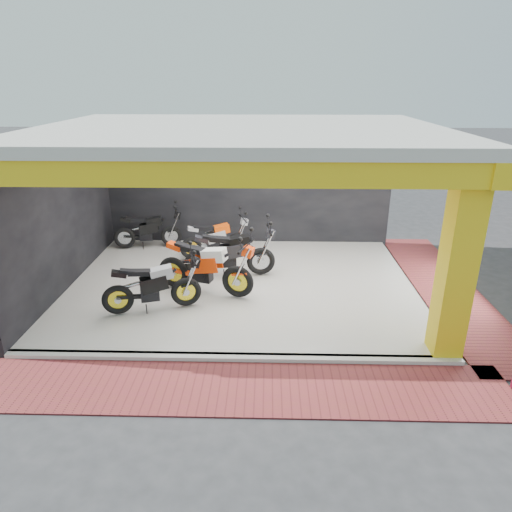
{
  "coord_description": "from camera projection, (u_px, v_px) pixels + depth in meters",
  "views": [
    {
      "loc": [
        0.6,
        -7.8,
        4.62
      ],
      "look_at": [
        0.35,
        1.73,
        0.9
      ],
      "focal_mm": 32.0,
      "sensor_mm": 36.0,
      "label": 1
    }
  ],
  "objects": [
    {
      "name": "moto_row_d",
      "position": [
        171.0,
        226.0,
        12.91
      ],
      "size": [
        2.1,
        1.05,
        1.23
      ],
      "primitive_type": null,
      "rotation": [
        0.0,
        0.0,
        0.16
      ],
      "color": "black",
      "rests_on": "showroom_floor"
    },
    {
      "name": "showroom_floor",
      "position": [
        242.0,
        285.0,
        10.81
      ],
      "size": [
        8.0,
        6.0,
        0.1
      ],
      "primitive_type": "cube",
      "color": "white",
      "rests_on": "ground"
    },
    {
      "name": "moto_hero",
      "position": [
        237.0,
        267.0,
        9.8
      ],
      "size": [
        2.59,
        1.6,
        1.49
      ],
      "primitive_type": null,
      "rotation": [
        0.0,
        0.0,
        -0.31
      ],
      "color": "#FF3D0A",
      "rests_on": "showroom_floor"
    },
    {
      "name": "moto_row_b",
      "position": [
        261.0,
        248.0,
        10.97
      ],
      "size": [
        2.39,
        1.11,
        1.41
      ],
      "primitive_type": null,
      "rotation": [
        0.0,
        0.0,
        0.11
      ],
      "color": "black",
      "rests_on": "showroom_floor"
    },
    {
      "name": "corner_column",
      "position": [
        458.0,
        265.0,
        7.53
      ],
      "size": [
        0.5,
        0.5,
        3.5
      ],
      "primitive_type": "cube",
      "color": "yellow",
      "rests_on": "ground"
    },
    {
      "name": "paver_front",
      "position": [
        228.0,
        387.0,
        7.28
      ],
      "size": [
        9.0,
        1.4,
        0.03
      ],
      "primitive_type": "cube",
      "color": "maroon",
      "rests_on": "ground"
    },
    {
      "name": "header_beam_front",
      "position": [
        228.0,
        173.0,
        6.83
      ],
      "size": [
        8.4,
        0.3,
        0.4
      ],
      "primitive_type": "cube",
      "color": "yellow",
      "rests_on": "corner_column"
    },
    {
      "name": "moto_row_c",
      "position": [
        237.0,
        233.0,
        12.37
      ],
      "size": [
        2.1,
        1.34,
        1.21
      ],
      "primitive_type": null,
      "rotation": [
        0.0,
        0.0,
        0.34
      ],
      "color": "#9A9DA1",
      "rests_on": "showroom_floor"
    },
    {
      "name": "moto_row_a",
      "position": [
        185.0,
        278.0,
        9.46
      ],
      "size": [
        2.27,
        1.37,
        1.3
      ],
      "primitive_type": null,
      "rotation": [
        0.0,
        0.0,
        0.29
      ],
      "color": "black",
      "rests_on": "showroom_floor"
    },
    {
      "name": "floor_kerb",
      "position": [
        232.0,
        358.0,
        7.99
      ],
      "size": [
        8.0,
        0.2,
        0.1
      ],
      "primitive_type": "cube",
      "color": "white",
      "rests_on": "ground"
    },
    {
      "name": "ground",
      "position": [
        236.0,
        330.0,
        8.96
      ],
      "size": [
        80.0,
        80.0,
        0.0
      ],
      "primitive_type": "plane",
      "color": "#2D2D30",
      "rests_on": "ground"
    },
    {
      "name": "showroom_ceiling",
      "position": [
        240.0,
        131.0,
        9.52
      ],
      "size": [
        8.4,
        6.4,
        0.2
      ],
      "primitive_type": "cube",
      "color": "beige",
      "rests_on": "corner_column"
    },
    {
      "name": "header_beam_right",
      "position": [
        431.0,
        146.0,
        9.53
      ],
      "size": [
        0.3,
        6.4,
        0.4
      ],
      "primitive_type": "cube",
      "color": "yellow",
      "rests_on": "corner_column"
    },
    {
      "name": "left_wall",
      "position": [
        60.0,
        215.0,
        10.29
      ],
      "size": [
        0.2,
        6.2,
        3.5
      ],
      "primitive_type": "cube",
      "color": "black",
      "rests_on": "ground"
    },
    {
      "name": "back_wall",
      "position": [
        247.0,
        186.0,
        13.08
      ],
      "size": [
        8.2,
        0.2,
        3.5
      ],
      "primitive_type": "cube",
      "color": "black",
      "rests_on": "ground"
    },
    {
      "name": "paver_right",
      "position": [
        446.0,
        289.0,
        10.7
      ],
      "size": [
        1.4,
        7.0,
        0.03
      ],
      "primitive_type": "cube",
      "color": "maroon",
      "rests_on": "ground"
    }
  ]
}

